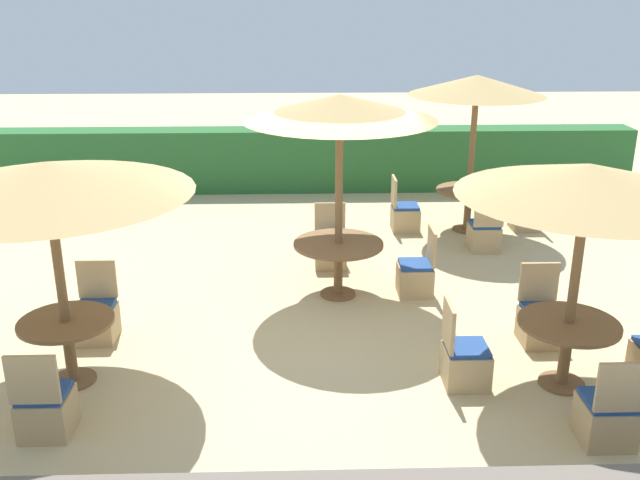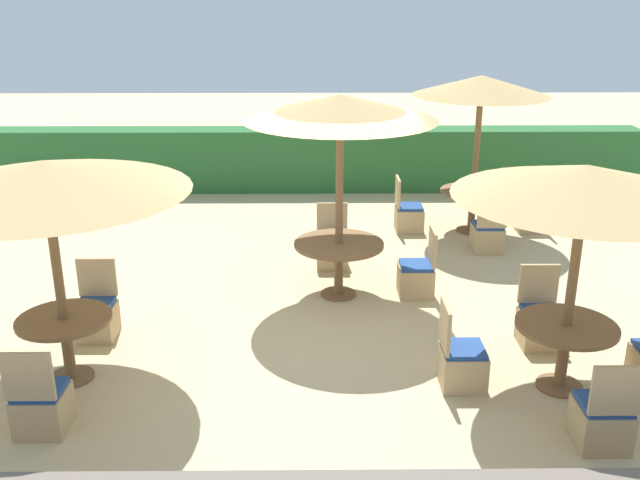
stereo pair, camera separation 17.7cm
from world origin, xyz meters
name	(u,v)px [view 2 (the right image)]	position (x,y,z in m)	size (l,w,h in m)	color
ground_plane	(320,324)	(0.00, 0.00, 0.00)	(40.00, 40.00, 0.00)	#C6B284
hedge_row	(317,159)	(0.00, 6.22, 0.63)	(13.00, 0.70, 1.25)	#28602D
parasol_front_right	(585,183)	(2.50, -1.49, 2.22)	(2.53, 2.53, 2.40)	brown
round_table_front_right	(565,338)	(2.50, -1.49, 0.57)	(1.03, 1.03, 0.73)	brown
patio_chair_front_right_north	(540,324)	(2.55, -0.54, 0.26)	(0.46, 0.46, 0.93)	tan
patio_chair_front_right_west	(461,363)	(1.46, -1.44, 0.26)	(0.46, 0.46, 0.93)	tan
patio_chair_front_right_south	(602,420)	(2.53, -2.49, 0.26)	(0.46, 0.46, 0.93)	tan
parasol_back_right	(481,87)	(2.61, 3.53, 2.45)	(2.20, 2.20, 2.63)	brown
round_table_back_right	(473,199)	(2.61, 3.53, 0.58)	(1.11, 1.11, 0.73)	brown
patio_chair_back_right_east	(531,216)	(3.64, 3.56, 0.26)	(0.46, 0.46, 0.93)	tan
patio_chair_back_right_west	(408,216)	(1.54, 3.58, 0.26)	(0.46, 0.46, 0.93)	tan
patio_chair_back_right_south	(488,235)	(2.66, 2.56, 0.26)	(0.46, 0.46, 0.93)	tan
parasol_center	(340,108)	(0.25, 0.89, 2.54)	(2.46, 2.46, 2.71)	brown
round_table_center	(339,253)	(0.25, 0.89, 0.62)	(1.20, 1.20, 0.76)	brown
patio_chair_center_north	(332,249)	(0.20, 1.95, 0.26)	(0.46, 0.46, 0.93)	tan
patio_chair_center_east	(417,276)	(1.32, 0.90, 0.26)	(0.46, 0.46, 0.93)	tan
parasol_front_left	(45,177)	(-2.69, -1.26, 2.23)	(2.83, 2.83, 2.40)	brown
round_table_front_left	(66,332)	(-2.69, -1.26, 0.55)	(0.98, 0.98, 0.72)	brown
patio_chair_front_left_south	(42,406)	(-2.65, -2.21, 0.26)	(0.46, 0.46, 0.93)	tan
patio_chair_front_left_north	(96,316)	(-2.68, -0.29, 0.26)	(0.46, 0.46, 0.93)	tan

